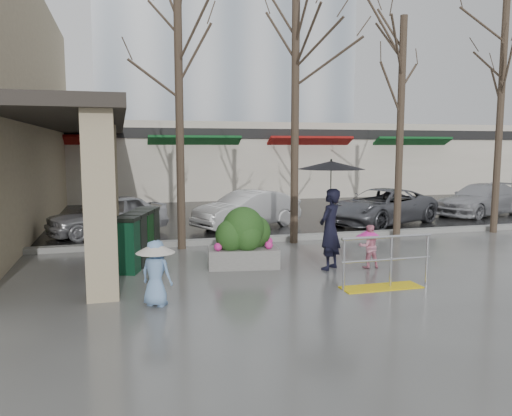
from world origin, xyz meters
name	(u,v)px	position (x,y,z in m)	size (l,w,h in m)	color
ground	(297,277)	(0.00, 0.00, 0.00)	(120.00, 120.00, 0.00)	#51514F
street_asphalt	(179,190)	(0.00, 22.00, 0.01)	(120.00, 36.00, 0.01)	black
curb	(250,240)	(0.00, 4.00, 0.07)	(120.00, 0.30, 0.15)	gray
canopy_slab	(79,120)	(-4.80, 8.00, 3.62)	(2.80, 18.00, 0.25)	#2D2823
pillar_front	(100,202)	(-3.90, -0.50, 1.75)	(0.55, 0.55, 3.50)	tan
pillar_back	(108,179)	(-3.90, 6.00, 1.75)	(0.55, 0.55, 3.50)	tan
storefront_row	(222,160)	(2.00, 17.97, 2.01)	(34.00, 6.74, 4.00)	beige
office_tower	(216,21)	(4.00, 30.00, 12.50)	(18.00, 12.00, 25.00)	#8C99A8
handrail	(384,269)	(1.36, -1.20, 0.38)	(1.90, 0.50, 1.03)	yellow
tree_west	(178,55)	(-2.00, 3.60, 5.08)	(3.20, 3.20, 6.80)	#382B21
tree_midwest	(296,55)	(1.20, 3.60, 5.23)	(3.20, 3.20, 7.00)	#382B21
tree_mideast	(402,73)	(4.50, 3.60, 4.86)	(3.20, 3.20, 6.50)	#382B21
tree_east	(503,60)	(8.00, 3.60, 5.38)	(3.20, 3.20, 7.20)	#382B21
woman	(330,202)	(0.93, 0.46, 1.53)	(1.49, 1.49, 2.47)	black
child_pink	(369,243)	(1.84, 0.36, 0.57)	(0.58, 0.58, 0.98)	pink
child_blue	(156,266)	(-3.00, -1.17, 0.69)	(0.67, 0.67, 1.16)	#749CCE
planter	(243,238)	(-0.88, 1.17, 0.66)	(1.69, 1.03, 1.39)	gray
news_boxes	(138,238)	(-3.18, 2.08, 0.62)	(1.17, 2.24, 1.23)	#0C3821
car_a	(108,215)	(-3.96, 6.35, 0.63)	(1.49, 3.70, 1.26)	#BBBCC0
car_b	(247,209)	(0.56, 6.52, 0.63)	(1.33, 3.82, 1.26)	white
car_c	(381,207)	(5.33, 6.07, 0.63)	(2.09, 4.53, 1.26)	#5C5D64
car_d	(481,200)	(10.41, 7.17, 0.63)	(1.77, 4.34, 1.26)	#AAAAAF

